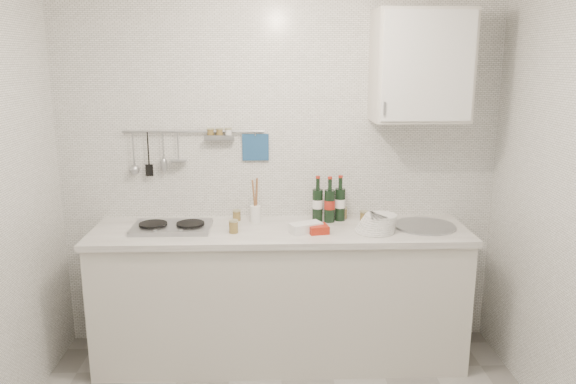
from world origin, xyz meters
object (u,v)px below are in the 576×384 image
(wall_cabinet, at_px, (421,66))
(utensil_crock, at_px, (255,211))
(plate_stack_sink, at_px, (377,223))
(wine_bottles, at_px, (329,199))
(plate_stack_hob, at_px, (179,226))

(wall_cabinet, height_order, utensil_crock, wall_cabinet)
(plate_stack_sink, height_order, wine_bottles, wine_bottles)
(wall_cabinet, distance_m, plate_stack_sink, 1.04)
(plate_stack_hob, distance_m, wine_bottles, 1.01)
(wall_cabinet, height_order, plate_stack_sink, wall_cabinet)
(wall_cabinet, distance_m, plate_stack_hob, 1.87)
(plate_stack_hob, bearing_deg, wine_bottles, 6.89)
(plate_stack_hob, distance_m, utensil_crock, 0.52)
(utensil_crock, bearing_deg, plate_stack_sink, -17.14)
(wall_cabinet, xyz_separation_m, plate_stack_hob, (-1.56, -0.08, -1.02))
(wine_bottles, relative_size, utensil_crock, 1.02)
(plate_stack_hob, height_order, wine_bottles, wine_bottles)
(plate_stack_hob, height_order, utensil_crock, utensil_crock)
(plate_stack_hob, xyz_separation_m, plate_stack_sink, (1.28, -0.12, 0.04))
(plate_stack_sink, bearing_deg, plate_stack_hob, 174.65)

